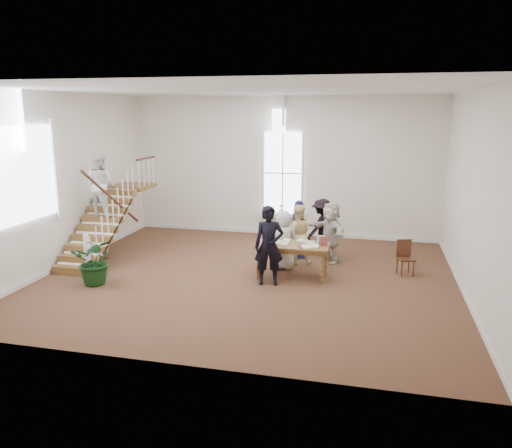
% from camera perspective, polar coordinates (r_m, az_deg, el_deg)
% --- Properties ---
extents(ground, '(10.00, 10.00, 0.00)m').
position_cam_1_polar(ground, '(12.43, -0.78, -6.07)').
color(ground, '#4B301D').
rests_on(ground, ground).
extents(room_shell, '(10.49, 10.00, 10.00)m').
position_cam_1_polar(room_shell, '(16.46, 2.97, 0.10)').
color(room_shell, white).
rests_on(room_shell, ground).
extents(staircase, '(1.10, 4.10, 2.92)m').
position_cam_1_polar(staircase, '(14.34, -17.11, 2.60)').
color(staircase, brown).
rests_on(staircase, ground).
extents(library_table, '(1.80, 0.93, 0.90)m').
position_cam_1_polar(library_table, '(12.26, 4.18, -2.69)').
color(library_table, brown).
rests_on(library_table, ground).
extents(police_officer, '(0.77, 0.58, 1.89)m').
position_cam_1_polar(police_officer, '(11.68, 1.49, -2.49)').
color(police_officer, black).
rests_on(police_officer, ground).
extents(elderly_woman, '(0.88, 0.72, 1.55)m').
position_cam_1_polar(elderly_woman, '(12.89, 3.08, -1.81)').
color(elderly_woman, silver).
rests_on(elderly_woman, ground).
extents(person_yellow, '(0.94, 0.82, 1.62)m').
position_cam_1_polar(person_yellow, '(13.31, 4.74, -1.21)').
color(person_yellow, '#F6DA9A').
rests_on(person_yellow, ground).
extents(woman_cluster_a, '(0.76, 1.03, 1.63)m').
position_cam_1_polar(woman_cluster_a, '(13.87, 4.86, -0.61)').
color(woman_cluster_a, navy).
rests_on(woman_cluster_a, ground).
extents(woman_cluster_b, '(1.08, 1.20, 1.62)m').
position_cam_1_polar(woman_cluster_b, '(14.23, 7.53, -0.34)').
color(woman_cluster_b, black).
rests_on(woman_cluster_b, ground).
extents(woman_cluster_c, '(1.35, 1.52, 1.67)m').
position_cam_1_polar(woman_cluster_c, '(13.57, 8.50, -0.92)').
color(woman_cluster_c, beige).
rests_on(woman_cluster_c, ground).
extents(floor_plant, '(1.25, 1.17, 1.14)m').
position_cam_1_polar(floor_plant, '(12.38, -17.84, -4.03)').
color(floor_plant, black).
rests_on(floor_plant, ground).
extents(side_chair, '(0.48, 0.48, 0.87)m').
position_cam_1_polar(side_chair, '(13.08, 16.65, -3.47)').
color(side_chair, '#3E1F10').
rests_on(side_chair, ground).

